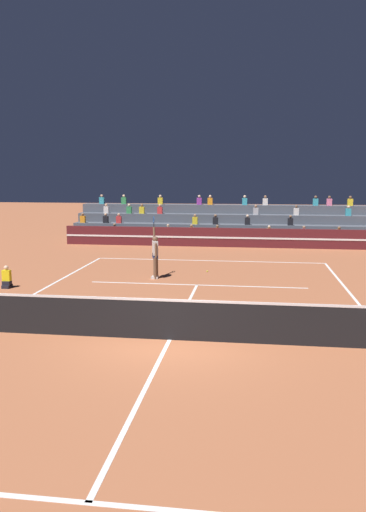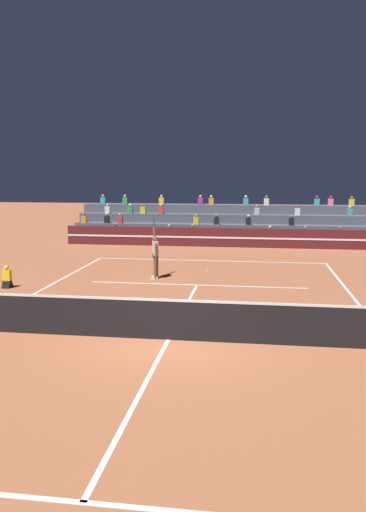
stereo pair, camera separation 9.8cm
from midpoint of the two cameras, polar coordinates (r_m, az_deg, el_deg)
name	(u,v)px [view 2 (the right image)]	position (r m, az deg, el deg)	size (l,w,h in m)	color
ground_plane	(168,340)	(12.82, -1.47, -9.55)	(120.00, 120.00, 0.00)	#AD603D
court_lines	(168,340)	(12.81, -1.47, -9.53)	(11.10, 23.90, 0.01)	white
tennis_net	(168,319)	(12.65, -1.48, -7.21)	(12.00, 0.10, 1.10)	#2D6B38
sponsor_banner_wall	(217,237)	(28.99, 4.02, 2.14)	(18.00, 0.26, 1.10)	#51191E
bleacher_stand	(221,227)	(32.10, 4.42, 3.34)	(18.51, 3.80, 2.83)	#4C515B
ball_kid_courtside	(7,279)	(19.53, -19.34, -2.49)	(0.30, 0.36, 0.84)	black
tennis_player	(155,254)	(20.02, -3.03, 0.22)	(0.34, 0.82, 2.50)	brown
tennis_ball	(208,271)	(21.47, 2.95, -1.75)	(0.07, 0.07, 0.07)	#C6DB33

